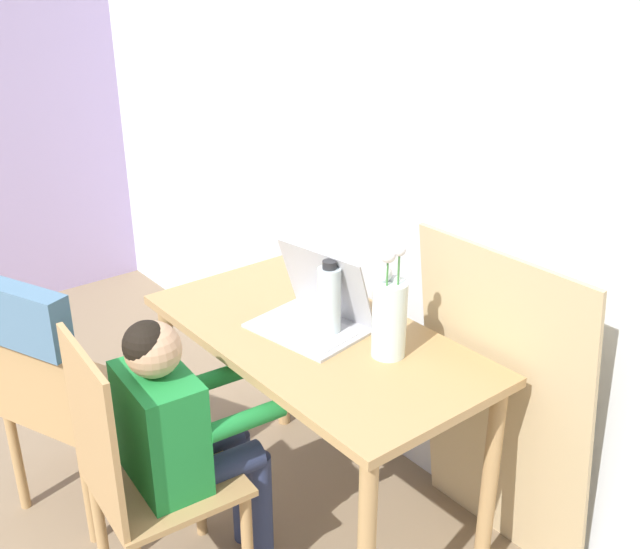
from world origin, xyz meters
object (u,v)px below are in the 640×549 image
Objects in this scene: person_seated at (180,426)px; water_bottle at (329,300)px; chair_spare at (44,366)px; laptop at (315,310)px; flower_vase at (389,314)px; chair_occupied at (141,477)px.

person_seated is 3.81× the size of water_bottle.
laptop is (0.52, 0.71, 0.19)m from chair_spare.
water_bottle is (0.06, 0.51, 0.27)m from person_seated.
chair_spare is at bearing 25.15° from person_seated.
person_seated is at bearing 178.14° from chair_spare.
flower_vase reaches higher than water_bottle.
laptop is (-0.01, 0.51, 0.22)m from person_seated.
chair_occupied is 2.55× the size of flower_vase.
flower_vase is (0.28, 0.70, 0.42)m from chair_occupied.
chair_occupied is 2.40× the size of laptop.
flower_vase reaches higher than chair_occupied.
person_seated is (0.54, 0.20, -0.03)m from chair_spare.
laptop is at bearing -148.69° from chair_spare.
chair_occupied is 0.55m from chair_spare.
chair_spare is (-0.53, -0.07, 0.15)m from chair_occupied.
person_seated reaches higher than chair_spare.
water_bottle is (0.07, 0.00, 0.06)m from laptop.
person_seated is at bearing -90.00° from chair_occupied.
laptop is at bearing -85.21° from chair_occupied.
water_bottle reaches higher than chair_spare.
chair_occupied is at bearing 165.07° from chair_spare.
chair_spare is 3.72× the size of water_bottle.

